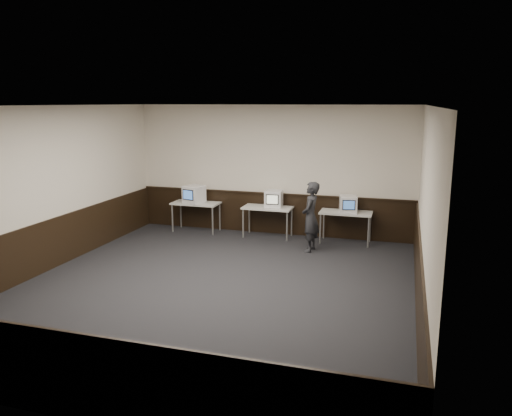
{
  "coord_description": "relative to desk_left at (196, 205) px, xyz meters",
  "views": [
    {
      "loc": [
        3.17,
        -7.88,
        3.26
      ],
      "look_at": [
        0.31,
        1.6,
        1.15
      ],
      "focal_mm": 35.0,
      "sensor_mm": 36.0,
      "label": 1
    }
  ],
  "objects": [
    {
      "name": "emac_right",
      "position": [
        3.85,
        -0.04,
        0.27
      ],
      "size": [
        0.46,
        0.48,
        0.39
      ],
      "rotation": [
        0.0,
        0.0,
        0.2
      ],
      "color": "white",
      "rests_on": "desk_right"
    },
    {
      "name": "right_wall",
      "position": [
        5.4,
        -3.6,
        0.92
      ],
      "size": [
        0.0,
        8.0,
        8.0
      ],
      "primitive_type": "plane",
      "rotation": [
        1.57,
        0.0,
        -1.57
      ],
      "color": "silver",
      "rests_on": "ground"
    },
    {
      "name": "wainscot_rail",
      "position": [
        1.9,
        0.36,
        0.34
      ],
      "size": [
        6.98,
        0.06,
        0.04
      ],
      "primitive_type": "cube",
      "color": "black",
      "rests_on": "wainscot_back"
    },
    {
      "name": "desk_right",
      "position": [
        3.8,
        0.0,
        0.0
      ],
      "size": [
        1.2,
        0.6,
        0.75
      ],
      "color": "silver",
      "rests_on": "ground"
    },
    {
      "name": "desk_center",
      "position": [
        1.9,
        0.0,
        0.0
      ],
      "size": [
        1.2,
        0.6,
        0.75
      ],
      "color": "silver",
      "rests_on": "ground"
    },
    {
      "name": "desk_left",
      "position": [
        0.0,
        0.0,
        0.0
      ],
      "size": [
        1.2,
        0.6,
        0.75
      ],
      "color": "silver",
      "rests_on": "ground"
    },
    {
      "name": "wainscot_front",
      "position": [
        1.9,
        -7.58,
        -0.18
      ],
      "size": [
        6.98,
        0.04,
        1.0
      ],
      "primitive_type": "cube",
      "color": "black",
      "rests_on": "front_wall"
    },
    {
      "name": "front_wall",
      "position": [
        1.9,
        -7.6,
        0.92
      ],
      "size": [
        7.0,
        0.0,
        7.0
      ],
      "primitive_type": "plane",
      "rotation": [
        -1.57,
        0.0,
        0.0
      ],
      "color": "silver",
      "rests_on": "ground"
    },
    {
      "name": "emac_left",
      "position": [
        -0.02,
        -0.05,
        0.29
      ],
      "size": [
        0.55,
        0.56,
        0.44
      ],
      "rotation": [
        0.0,
        0.0,
        -0.27
      ],
      "color": "white",
      "rests_on": "desk_left"
    },
    {
      "name": "ceiling",
      "position": [
        1.9,
        -3.6,
        2.52
      ],
      "size": [
        8.0,
        8.0,
        0.0
      ],
      "primitive_type": "plane",
      "rotation": [
        3.14,
        0.0,
        0.0
      ],
      "color": "white",
      "rests_on": "back_wall"
    },
    {
      "name": "wainscot_back",
      "position": [
        1.9,
        0.38,
        -0.18
      ],
      "size": [
        6.98,
        0.04,
        1.0
      ],
      "primitive_type": "cube",
      "color": "black",
      "rests_on": "back_wall"
    },
    {
      "name": "left_wall",
      "position": [
        -1.6,
        -3.6,
        0.92
      ],
      "size": [
        0.0,
        8.0,
        8.0
      ],
      "primitive_type": "plane",
      "rotation": [
        1.57,
        0.0,
        1.57
      ],
      "color": "silver",
      "rests_on": "ground"
    },
    {
      "name": "back_wall",
      "position": [
        1.9,
        0.4,
        0.92
      ],
      "size": [
        7.0,
        0.0,
        7.0
      ],
      "primitive_type": "plane",
      "rotation": [
        1.57,
        0.0,
        0.0
      ],
      "color": "silver",
      "rests_on": "ground"
    },
    {
      "name": "wainscot_left",
      "position": [
        -1.58,
        -3.6,
        -0.18
      ],
      "size": [
        0.04,
        7.98,
        1.0
      ],
      "primitive_type": "cube",
      "color": "black",
      "rests_on": "left_wall"
    },
    {
      "name": "emac_center",
      "position": [
        2.04,
        0.05,
        0.28
      ],
      "size": [
        0.44,
        0.47,
        0.41
      ],
      "rotation": [
        0.0,
        0.0,
        0.09
      ],
      "color": "white",
      "rests_on": "desk_center"
    },
    {
      "name": "person",
      "position": [
        3.13,
        -0.9,
        0.1
      ],
      "size": [
        0.41,
        0.59,
        1.56
      ],
      "primitive_type": "imported",
      "rotation": [
        0.0,
        0.0,
        -1.63
      ],
      "color": "#232328",
      "rests_on": "ground"
    },
    {
      "name": "floor",
      "position": [
        1.9,
        -3.6,
        -0.68
      ],
      "size": [
        8.0,
        8.0,
        0.0
      ],
      "primitive_type": "plane",
      "color": "black",
      "rests_on": "ground"
    },
    {
      "name": "wainscot_right",
      "position": [
        5.38,
        -3.6,
        -0.18
      ],
      "size": [
        0.04,
        7.98,
        1.0
      ],
      "primitive_type": "cube",
      "color": "black",
      "rests_on": "right_wall"
    }
  ]
}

